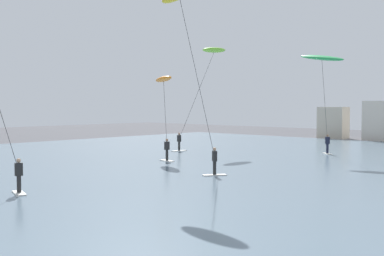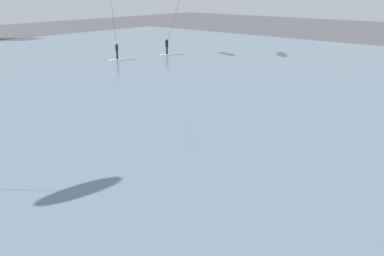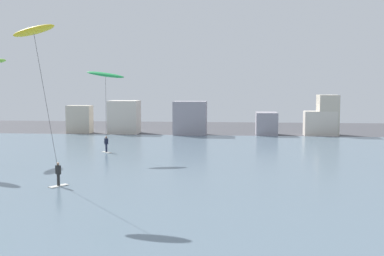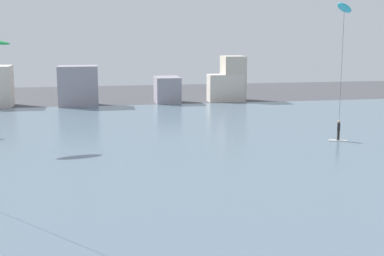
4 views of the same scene
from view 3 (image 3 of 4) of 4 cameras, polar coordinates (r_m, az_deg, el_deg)
name	(u,v)px [view 3 (image 3 of 4)]	position (r m, az deg, el deg)	size (l,w,h in m)	color
water_bay	(220,171)	(37.90, 3.39, -5.23)	(84.00, 52.00, 0.10)	slate
far_shore_buildings	(208,119)	(65.51, 2.00, 1.12)	(37.98, 4.80, 5.56)	beige
kitesurfer_yellow	(37,52)	(30.54, -18.27, 8.77)	(2.73, 3.86, 10.65)	silver
kitesurfer_green	(106,81)	(45.53, -10.45, 5.68)	(3.65, 3.94, 8.28)	silver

